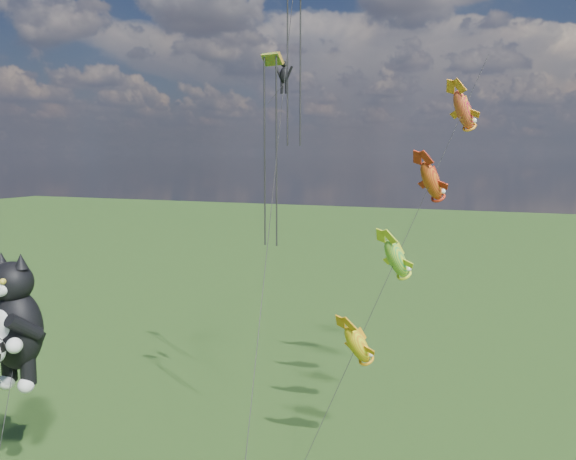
% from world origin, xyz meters
% --- Properties ---
extents(cat_kite_rig, '(2.96, 4.35, 10.73)m').
position_xyz_m(cat_kite_rig, '(-2.47, -1.79, 7.71)').
color(cat_kite_rig, brown).
rests_on(cat_kite_rig, ground).
extents(fish_windsock_rig, '(6.44, 14.70, 20.64)m').
position_xyz_m(fish_windsock_rig, '(12.37, 10.66, 11.58)').
color(fish_windsock_rig, brown).
rests_on(fish_windsock_rig, ground).
extents(parafoil_rig, '(5.33, 16.92, 24.31)m').
position_xyz_m(parafoil_rig, '(6.54, 7.11, 18.39)').
color(parafoil_rig, brown).
rests_on(parafoil_rig, ground).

